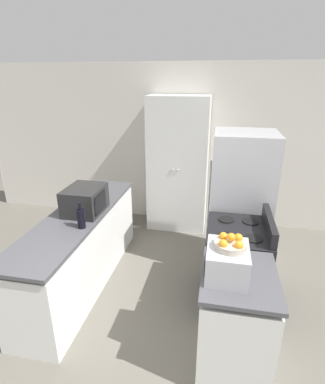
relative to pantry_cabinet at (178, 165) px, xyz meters
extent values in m
cube|color=silver|center=(-0.02, 0.31, 0.24)|extent=(7.00, 0.06, 2.60)
cube|color=silver|center=(-0.90, -1.71, -0.64)|extent=(0.58, 2.29, 0.84)
cube|color=#4C4C51|center=(-0.90, -1.71, -0.17)|extent=(0.60, 2.33, 0.04)
cube|color=silver|center=(0.87, -2.50, -0.64)|extent=(0.58, 0.74, 0.84)
cube|color=#4C4C51|center=(0.87, -2.50, -0.17)|extent=(0.60, 0.75, 0.04)
cube|color=silver|center=(0.00, 0.00, 0.00)|extent=(0.93, 0.51, 2.12)
sphere|color=#B2B2B7|center=(-0.04, -0.27, 0.00)|extent=(0.03, 0.03, 0.03)
sphere|color=#B2B2B7|center=(0.04, -0.27, 0.00)|extent=(0.03, 0.03, 0.03)
cube|color=black|center=(0.89, -1.72, -0.61)|extent=(0.64, 0.76, 0.91)
cube|color=black|center=(0.56, -1.72, -0.72)|extent=(0.02, 0.67, 0.50)
cube|color=black|center=(1.18, -1.72, -0.07)|extent=(0.06, 0.73, 0.16)
cylinder|color=black|center=(0.76, -1.91, -0.14)|extent=(0.17, 0.17, 0.01)
cylinder|color=black|center=(0.76, -1.54, -0.14)|extent=(0.17, 0.17, 0.01)
cylinder|color=black|center=(1.02, -1.91, -0.14)|extent=(0.17, 0.17, 0.01)
cylinder|color=black|center=(1.02, -1.54, -0.14)|extent=(0.17, 0.17, 0.01)
cube|color=#B7B7BC|center=(0.94, -0.94, -0.17)|extent=(0.73, 0.71, 1.78)
cylinder|color=gray|center=(0.55, -1.14, -0.08)|extent=(0.02, 0.02, 0.98)
cube|color=black|center=(-0.83, -1.64, 0.00)|extent=(0.40, 0.49, 0.30)
cube|color=black|center=(-0.63, -1.67, 0.00)|extent=(0.01, 0.30, 0.21)
cylinder|color=black|center=(-0.70, -2.01, -0.05)|extent=(0.08, 0.08, 0.20)
cylinder|color=black|center=(-0.70, -2.01, 0.09)|extent=(0.03, 0.03, 0.08)
cube|color=#B2B2B7|center=(0.76, -2.53, -0.03)|extent=(0.32, 0.39, 0.24)
cube|color=black|center=(0.60, -2.53, -0.03)|extent=(0.01, 0.27, 0.15)
cylinder|color=#B2A893|center=(0.78, -2.52, 0.12)|extent=(0.25, 0.25, 0.05)
sphere|color=orange|center=(0.83, -2.46, 0.16)|extent=(0.07, 0.07, 0.07)
sphere|color=orange|center=(0.72, -2.46, 0.16)|extent=(0.07, 0.07, 0.07)
sphere|color=orange|center=(0.72, -2.57, 0.16)|extent=(0.07, 0.07, 0.07)
sphere|color=orange|center=(0.83, -2.57, 0.16)|extent=(0.07, 0.07, 0.07)
sphere|color=orange|center=(0.78, -2.52, 0.19)|extent=(0.07, 0.07, 0.07)
camera|label=1|loc=(0.66, -4.55, 1.31)|focal=28.00mm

